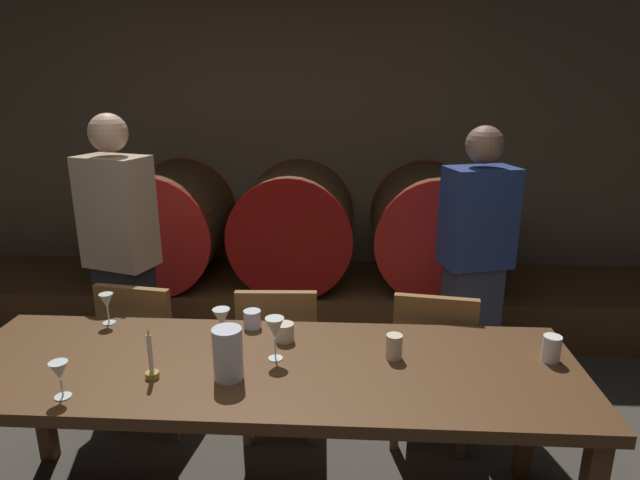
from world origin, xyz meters
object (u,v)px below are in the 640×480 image
(chair_center, at_px, (279,353))
(cup_center_left, at_px, (285,332))
(dining_table, at_px, (266,379))
(wine_barrel_right, at_px, (430,227))
(wine_barrel_center, at_px, (295,225))
(wine_glass_far_left, at_px, (107,302))
(cup_far_left, at_px, (252,319))
(wine_barrel_left, at_px, (169,223))
(wine_glass_far_right, at_px, (275,329))
(pitcher, at_px, (228,354))
(candle_center, at_px, (151,365))
(cup_center_right, at_px, (394,347))
(guest_left, at_px, (122,259))
(guest_right, at_px, (474,265))
(wine_glass_center_right, at_px, (222,319))
(chair_right, at_px, (432,360))
(wine_glass_center_left, at_px, (59,372))
(cup_far_right, at_px, (551,348))
(chair_left, at_px, (148,348))

(chair_center, distance_m, cup_center_left, 0.53)
(dining_table, relative_size, cup_center_left, 31.02)
(wine_barrel_right, height_order, cup_center_left, wine_barrel_right)
(wine_barrel_right, bearing_deg, wine_barrel_center, 180.00)
(wine_glass_far_left, height_order, cup_far_left, wine_glass_far_left)
(wine_barrel_left, xyz_separation_m, dining_table, (1.06, -2.03, -0.10))
(dining_table, distance_m, cup_center_left, 0.24)
(wine_barrel_center, relative_size, wine_glass_far_right, 5.05)
(pitcher, relative_size, wine_glass_far_right, 1.14)
(candle_center, distance_m, wine_glass_far_left, 0.60)
(cup_center_right, bearing_deg, guest_left, 149.29)
(pitcher, bearing_deg, guest_right, 45.51)
(pitcher, distance_m, wine_glass_far_left, 0.80)
(pitcher, xyz_separation_m, wine_glass_far_left, (-0.67, 0.45, 0.00))
(wine_glass_center_right, bearing_deg, cup_center_left, 8.69)
(chair_right, xyz_separation_m, wine_glass_center_right, (-0.98, -0.42, 0.40))
(dining_table, xyz_separation_m, wine_glass_center_right, (-0.21, 0.16, 0.19))
(wine_barrel_center, bearing_deg, wine_glass_center_left, -104.75)
(guest_left, relative_size, cup_center_right, 16.44)
(cup_center_right, bearing_deg, wine_barrel_left, 128.89)
(guest_left, xyz_separation_m, cup_far_right, (2.14, -0.88, -0.04))
(wine_barrel_right, height_order, guest_right, guest_right)
(guest_right, bearing_deg, wine_glass_far_right, 29.63)
(chair_left, xyz_separation_m, chair_center, (0.71, -0.02, 0.00))
(wine_glass_center_right, bearing_deg, chair_right, 23.41)
(wine_barrel_right, relative_size, guest_left, 0.54)
(wine_glass_far_right, distance_m, cup_far_right, 1.12)
(guest_right, distance_m, cup_far_left, 1.39)
(wine_barrel_center, distance_m, guest_right, 1.49)
(chair_right, bearing_deg, chair_center, 6.55)
(candle_center, relative_size, pitcher, 1.00)
(wine_barrel_right, height_order, pitcher, wine_barrel_right)
(wine_glass_far_right, relative_size, cup_far_left, 2.22)
(wine_barrel_right, xyz_separation_m, pitcher, (-1.06, -2.15, 0.08))
(cup_center_right, bearing_deg, candle_center, -167.45)
(wine_barrel_left, distance_m, chair_right, 2.35)
(wine_barrel_left, xyz_separation_m, cup_center_left, (1.12, -1.83, 0.01))
(cup_center_right, bearing_deg, guest_right, 62.02)
(wine_barrel_center, height_order, cup_far_right, wine_barrel_center)
(wine_barrel_right, bearing_deg, dining_table, -114.71)
(cup_center_right, bearing_deg, dining_table, -171.90)
(wine_barrel_left, height_order, guest_left, guest_left)
(guest_left, relative_size, cup_center_left, 20.78)
(wine_barrel_left, relative_size, chair_center, 1.04)
(wine_barrel_center, xyz_separation_m, wine_glass_center_right, (-0.13, -1.87, 0.09))
(guest_left, bearing_deg, candle_center, 135.25)
(guest_left, bearing_deg, guest_right, -158.65)
(cup_far_left, bearing_deg, cup_center_right, -21.64)
(cup_center_right, bearing_deg, wine_glass_far_right, -175.96)
(guest_left, distance_m, wine_glass_far_left, 0.67)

